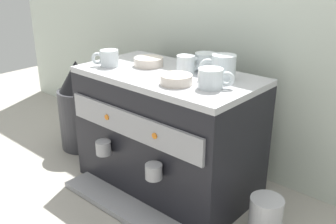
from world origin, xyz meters
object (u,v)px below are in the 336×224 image
Objects in this scene: ceramic_cup_4 at (212,78)px; ceramic_cup_1 at (222,67)px; milk_pitcher at (265,218)px; ceramic_bowl_1 at (176,80)px; espresso_machine at (167,132)px; ceramic_cup_0 at (186,64)px; coffee_grinder at (79,107)px; ceramic_cup_2 at (205,62)px; ceramic_cup_3 at (108,58)px; ceramic_bowl_0 at (149,62)px.

ceramic_cup_1 is at bearing 106.32° from ceramic_cup_4.
milk_pitcher is at bearing 1.83° from ceramic_cup_4.
ceramic_cup_1 is at bearing 60.87° from ceramic_bowl_1.
espresso_machine is 0.28m from ceramic_bowl_1.
milk_pitcher is (0.44, -0.03, -0.15)m from espresso_machine.
espresso_machine is 0.27m from ceramic_cup_0.
ceramic_cup_1 reaches higher than ceramic_bowl_1.
ceramic_cup_2 is at bearing 12.26° from coffee_grinder.
milk_pitcher is (0.33, 0.05, -0.40)m from ceramic_bowl_1.
espresso_machine is 1.59× the size of coffee_grinder.
espresso_machine is 7.57× the size of ceramic_cup_0.
coffee_grinder is at bearing 178.94° from ceramic_cup_4.
ceramic_cup_2 is at bearing 31.11° from ceramic_cup_3.
milk_pitcher is at bearing -3.49° from espresso_machine.
ceramic_cup_4 is at bearing -178.17° from milk_pitcher.
ceramic_cup_1 reaches higher than ceramic_cup_3.
ceramic_bowl_0 is at bearing 167.18° from espresso_machine.
ceramic_cup_3 is (-0.28, -0.11, -0.00)m from ceramic_cup_0.
milk_pitcher is (0.39, -0.07, -0.42)m from ceramic_cup_0.
ceramic_bowl_0 and ceramic_bowl_1 have the same top height.
ceramic_cup_3 is (-0.23, -0.08, 0.26)m from espresso_machine.
ceramic_bowl_0 is at bearing 6.64° from coffee_grinder.
ceramic_cup_2 is 0.68m from coffee_grinder.
ceramic_cup_2 is (0.08, 0.11, 0.26)m from espresso_machine.
espresso_machine is 4.66× the size of milk_pitcher.
ceramic_cup_0 is at bearing 156.01° from ceramic_cup_4.
coffee_grinder is (-0.57, -0.06, -0.29)m from ceramic_cup_0.
ceramic_bowl_0 reaches higher than espresso_machine.
ceramic_cup_3 reaches higher than espresso_machine.
ceramic_cup_3 is 0.62× the size of milk_pitcher.
coffee_grinder is at bearing 174.87° from ceramic_bowl_1.
ceramic_bowl_1 reaches higher than espresso_machine.
ceramic_cup_0 is at bearing 4.17° from ceramic_bowl_0.
ceramic_cup_4 is at bearing -73.68° from ceramic_cup_1.
coffee_grinder is (-0.40, -0.05, -0.27)m from ceramic_bowl_0.
ceramic_cup_2 is at bearing 156.61° from ceramic_cup_1.
ceramic_cup_3 is at bearing -10.59° from coffee_grinder.
espresso_machine is 0.47m from milk_pitcher.
ceramic_bowl_1 is at bearing -81.89° from ceramic_cup_2.
ceramic_cup_4 is 1.02× the size of ceramic_bowl_1.
espresso_machine is at bearing 171.06° from ceramic_cup_4.
ceramic_bowl_1 is 0.69m from coffee_grinder.
ceramic_cup_2 is at bearing 98.11° from ceramic_bowl_1.
espresso_machine is 7.55× the size of ceramic_cup_3.
ceramic_cup_4 is (0.22, -0.03, 0.26)m from espresso_machine.
ceramic_cup_2 is 0.57m from milk_pitcher.
ceramic_cup_1 reaches higher than ceramic_cup_2.
ceramic_bowl_0 is (-0.20, -0.08, -0.02)m from ceramic_cup_2.
ceramic_cup_1 reaches higher than coffee_grinder.
ceramic_cup_0 is at bearing 170.36° from milk_pitcher.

